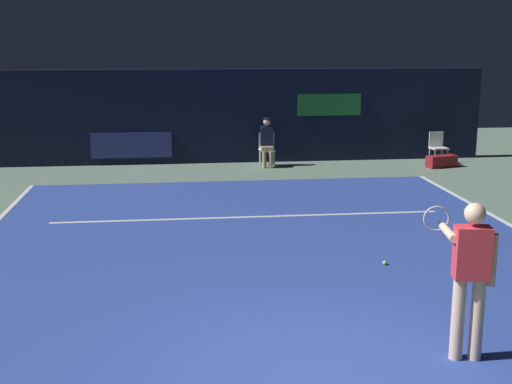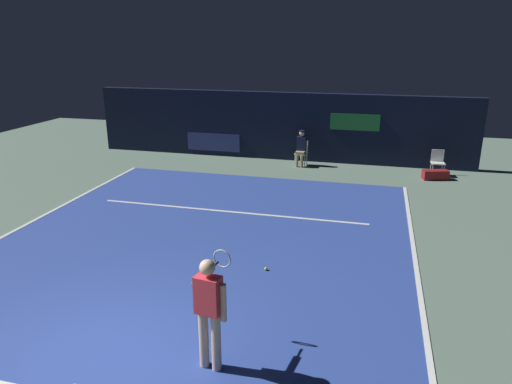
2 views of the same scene
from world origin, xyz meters
name	(u,v)px [view 2 (image 2 of 2)]	position (x,y,z in m)	size (l,w,h in m)	color
ground_plane	(206,239)	(0.00, 4.40, 0.00)	(29.27, 29.27, 0.00)	slate
court_surface	(206,239)	(0.00, 4.40, 0.01)	(9.63, 10.80, 0.01)	#2D479E
line_sideline_left	(415,261)	(4.76, 4.40, 0.01)	(0.10, 10.80, 0.01)	white
line_sideline_right	(34,220)	(-4.76, 4.40, 0.01)	(0.10, 10.80, 0.01)	white
line_service	(229,212)	(0.00, 6.29, 0.01)	(7.51, 0.10, 0.01)	white
back_wall	(277,126)	(0.00, 12.54, 1.30)	(14.77, 0.33, 2.60)	black
tennis_player	(210,307)	(1.67, 0.13, 0.99)	(0.51, 0.99, 1.73)	beige
line_judge_on_chair	(301,148)	(1.09, 11.70, 0.69)	(0.46, 0.55, 1.32)	white
courtside_chair_near	(438,161)	(5.89, 11.61, 0.50)	(0.48, 0.45, 0.88)	white
tennis_ball	(266,269)	(1.76, 3.21, 0.05)	(0.07, 0.07, 0.07)	#CCE033
equipment_bag	(435,175)	(5.79, 11.03, 0.16)	(0.84, 0.32, 0.32)	maroon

